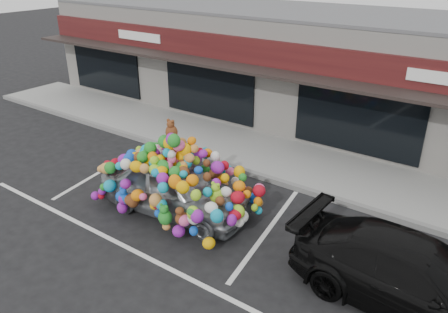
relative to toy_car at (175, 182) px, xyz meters
The scene contains 9 objects.
ground 1.02m from the toy_car, 128.10° to the left, with size 90.00×90.00×0.00m, color black.
shop_building 8.95m from the toy_car, 92.09° to the left, with size 24.00×7.20×4.31m.
sidewalk 4.50m from the toy_car, 94.19° to the left, with size 26.00×3.00×0.15m, color gray.
kerb 3.04m from the toy_car, 96.33° to the left, with size 26.00×0.18×0.16m, color slate.
parking_stripe_left 3.68m from the toy_car, behind, with size 0.12×4.40×0.01m, color silver.
parking_stripe_mid 2.70m from the toy_car, 13.88° to the left, with size 0.12×4.40×0.01m, color silver.
lane_line 2.67m from the toy_car, 48.39° to the right, with size 14.00×0.12×0.01m, color silver.
toy_car is the anchor object (origin of this frame).
black_sedan 6.02m from the toy_car, ahead, with size 4.83×1.96×1.40m, color black.
Camera 1 is at (7.16, -7.84, 6.26)m, focal length 35.00 mm.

